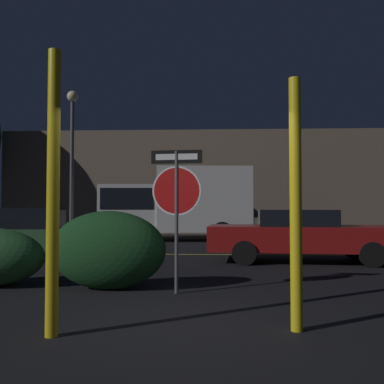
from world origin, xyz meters
TOP-DOWN VIEW (x-y plane):
  - ground_plane at (0.00, 0.00)m, footprint 260.00×260.00m
  - road_center_stripe at (0.00, 7.76)m, footprint 42.16×0.12m
  - stop_sign at (-0.20, 1.88)m, footprint 0.85×0.12m
  - yellow_pole_left at (-1.36, -0.50)m, footprint 0.14×0.14m
  - yellow_pole_right at (1.33, -0.17)m, footprint 0.14×0.14m
  - hedge_bush_2 at (-1.40, 2.19)m, footprint 1.99×0.96m
  - passing_car_2 at (-4.53, 6.34)m, footprint 4.32×2.02m
  - passing_car_3 at (2.72, 6.14)m, footprint 5.02×2.27m
  - delivery_truck at (-1.10, 13.24)m, footprint 6.47×2.77m
  - street_lamp at (-5.50, 12.69)m, footprint 0.47×0.47m
  - building_backdrop at (2.10, 19.88)m, footprint 26.17×4.61m

SIDE VIEW (x-z plane):
  - ground_plane at x=0.00m, z-range 0.00..0.00m
  - road_center_stripe at x=0.00m, z-range 0.00..0.01m
  - hedge_bush_2 at x=-1.40m, z-range 0.00..1.34m
  - passing_car_2 at x=-4.53m, z-range -0.01..1.39m
  - passing_car_3 at x=2.72m, z-range 0.02..1.37m
  - yellow_pole_right at x=1.33m, z-range 0.00..2.89m
  - yellow_pole_left at x=-1.36m, z-range 0.00..3.14m
  - delivery_truck at x=-1.10m, z-range 0.08..3.20m
  - stop_sign at x=-0.20m, z-range 0.49..2.83m
  - building_backdrop at x=2.10m, z-range 0.00..5.60m
  - street_lamp at x=-5.50m, z-range 1.08..7.47m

